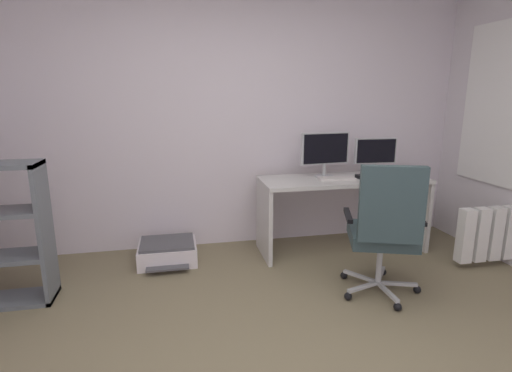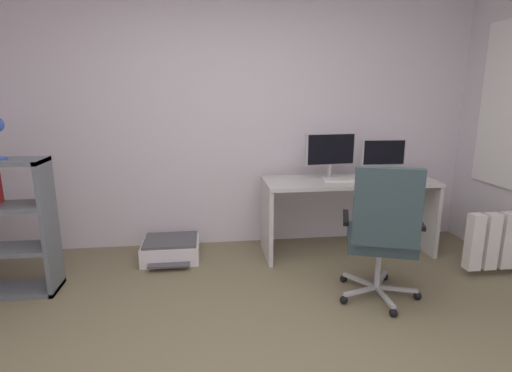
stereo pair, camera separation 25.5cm
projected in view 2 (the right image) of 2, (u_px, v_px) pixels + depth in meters
wall_back at (226, 116)px, 3.87m from camera, size 4.93×0.10×2.59m
desk at (348, 198)px, 3.73m from camera, size 1.60×0.57×0.73m
monitor_main at (330, 151)px, 3.70m from camera, size 0.49×0.18×0.43m
monitor_secondary at (383, 155)px, 3.77m from camera, size 0.43×0.18×0.36m
keyboard at (341, 180)px, 3.63m from camera, size 0.35×0.16×0.02m
computer_mouse at (366, 179)px, 3.65m from camera, size 0.07×0.11×0.03m
office_chair at (382, 231)px, 2.79m from camera, size 0.63×0.65×1.04m
printer at (171, 249)px, 3.67m from camera, size 0.52×0.52×0.19m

